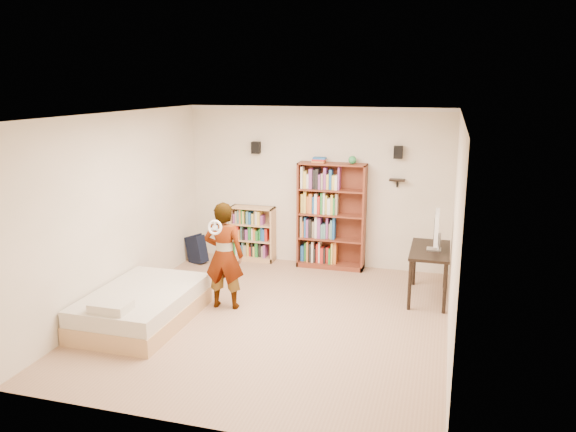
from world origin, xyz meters
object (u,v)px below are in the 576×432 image
Objects in this scene: person at (224,256)px; low_bookshelf at (253,234)px; daybed at (142,302)px; tall_bookshelf at (331,216)px; computer_desk at (429,274)px.

low_bookshelf is at bearing -86.91° from person.
low_bookshelf is 0.64× the size of person.
tall_bookshelf is at bearing 56.28° from daybed.
daybed is at bearing -100.18° from low_bookshelf.
low_bookshelf is at bearing 161.54° from computer_desk.
tall_bookshelf reaches higher than computer_desk.
tall_bookshelf reaches higher than person.
tall_bookshelf is 1.47m from low_bookshelf.
tall_bookshelf is 1.19× the size of person.
person is at bearing 41.85° from daybed.
person is at bearing -81.10° from low_bookshelf.
person reaches higher than low_bookshelf.
person reaches higher than daybed.
daybed is (-0.52, -2.91, -0.21)m from low_bookshelf.
tall_bookshelf is at bearing -122.60° from person.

